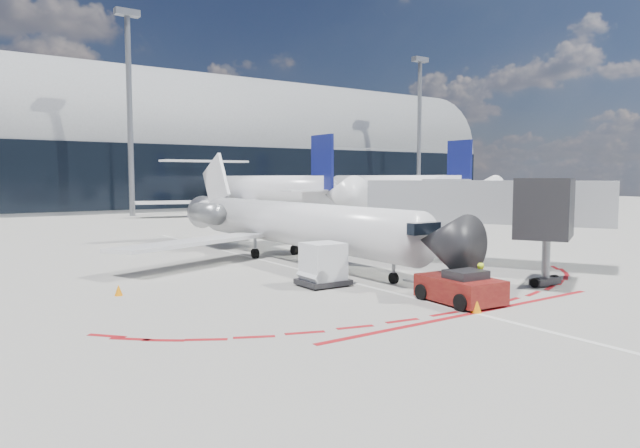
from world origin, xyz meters
TOP-DOWN VIEW (x-y plane):
  - ground at (0.00, 0.00)m, footprint 260.00×260.00m
  - apron_centerline at (0.00, 2.00)m, footprint 0.25×40.00m
  - apron_stop_bar at (0.00, -11.50)m, footprint 14.00×0.25m
  - terminal_building at (0.00, 64.97)m, footprint 150.00×24.15m
  - jet_bridge at (9.79, -3.01)m, footprint 10.03×15.20m
  - light_mast_centre at (5.00, 48.00)m, footprint 0.70×0.70m
  - light_mast_east at (55.00, 48.00)m, footprint 0.70×0.70m
  - regional_jet at (1.43, 4.22)m, footprint 21.71×26.77m
  - pushback_tug at (0.91, -10.01)m, footprint 2.41×5.21m
  - ramp_worker at (1.61, -10.37)m, footprint 0.60×0.42m
  - uld_container at (-1.57, -4.10)m, footprint 2.13×1.82m
  - safety_cone_left at (-9.85, -1.05)m, footprint 0.34×0.34m
  - safety_cone_right at (0.09, -11.51)m, footprint 0.41×0.41m
  - bg_airliner_1 at (19.52, 42.25)m, footprint 36.89×39.06m
  - bg_airliner_2 at (41.11, 42.20)m, footprint 37.51×39.71m

SIDE VIEW (x-z plane):
  - ground at x=0.00m, z-range 0.00..0.00m
  - apron_centerline at x=0.00m, z-range 0.00..0.01m
  - apron_stop_bar at x=0.00m, z-range 0.00..0.01m
  - safety_cone_left at x=-9.85m, z-range 0.00..0.47m
  - safety_cone_right at x=0.09m, z-range 0.00..0.56m
  - pushback_tug at x=0.91m, z-range -0.08..1.26m
  - ramp_worker at x=1.61m, z-range 0.00..1.57m
  - uld_container at x=-1.57m, z-range -0.01..1.96m
  - regional_jet at x=1.43m, z-range -1.11..5.59m
  - jet_bridge at x=9.79m, z-range 0.56..5.46m
  - bg_airliner_1 at x=19.52m, z-range 0.00..11.93m
  - bg_airliner_2 at x=41.11m, z-range 0.00..12.13m
  - terminal_building at x=0.00m, z-range -3.48..20.52m
  - light_mast_centre at x=5.00m, z-range 0.00..25.00m
  - light_mast_east at x=55.00m, z-range 0.00..25.00m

